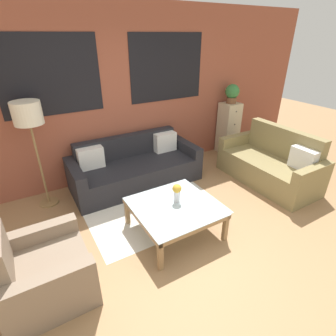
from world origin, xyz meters
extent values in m
plane|color=#9E754C|center=(0.00, 0.00, 0.00)|extent=(16.00, 16.00, 0.00)
cube|color=brown|center=(0.00, 2.44, 1.40)|extent=(8.40, 0.08, 2.80)
cube|color=black|center=(-0.95, 2.39, 1.80)|extent=(1.40, 0.01, 1.10)
cube|color=black|center=(0.95, 2.39, 1.80)|extent=(1.40, 0.01, 1.10)
cube|color=silver|center=(-0.04, 1.17, 0.00)|extent=(1.92, 1.49, 0.00)
cube|color=#232328|center=(0.05, 1.82, 0.20)|extent=(1.82, 0.72, 0.40)
cube|color=#232328|center=(0.05, 2.26, 0.39)|extent=(1.82, 0.16, 0.78)
cube|color=#232328|center=(-0.94, 1.90, 0.29)|extent=(0.16, 0.88, 0.58)
cube|color=#232328|center=(1.04, 1.90, 0.29)|extent=(0.16, 0.88, 0.58)
cube|color=white|center=(-0.63, 2.10, 0.57)|extent=(0.40, 0.16, 0.34)
cube|color=white|center=(0.73, 2.10, 0.57)|extent=(0.40, 0.16, 0.34)
cube|color=olive|center=(1.96, 0.83, 0.21)|extent=(0.64, 1.41, 0.42)
cube|color=olive|center=(2.36, 0.83, 0.46)|extent=(0.16, 1.41, 0.92)
cube|color=olive|center=(2.04, 1.61, 0.31)|extent=(0.80, 0.14, 0.62)
cube|color=olive|center=(2.04, 0.05, 0.31)|extent=(0.80, 0.14, 0.62)
cube|color=white|center=(2.20, 0.34, 0.59)|extent=(0.16, 0.40, 0.34)
cube|color=#84705B|center=(-1.51, 0.39, 0.20)|extent=(0.64, 0.56, 0.40)
cube|color=#84705B|center=(-1.91, 0.39, 0.42)|extent=(0.16, 0.56, 0.84)
cube|color=#84705B|center=(-1.59, 0.04, 0.28)|extent=(0.80, 0.14, 0.56)
cube|color=#84705B|center=(-1.59, 0.74, 0.28)|extent=(0.80, 0.14, 0.56)
cube|color=silver|center=(-0.04, 0.53, 0.39)|extent=(1.00, 1.00, 0.01)
cube|color=#99754C|center=(-0.04, 0.06, 0.36)|extent=(1.00, 0.05, 0.05)
cube|color=#99754C|center=(-0.04, 1.00, 0.36)|extent=(1.00, 0.05, 0.05)
cube|color=#99754C|center=(-0.52, 0.53, 0.36)|extent=(0.05, 1.00, 0.05)
cube|color=#99754C|center=(0.43, 0.53, 0.36)|extent=(0.05, 1.00, 0.05)
cube|color=#99754C|center=(-0.50, 0.07, 0.19)|extent=(0.05, 0.05, 0.39)
cube|color=#99754C|center=(0.42, 0.07, 0.19)|extent=(0.06, 0.05, 0.39)
cube|color=#99754C|center=(-0.50, 0.99, 0.19)|extent=(0.05, 0.06, 0.39)
cube|color=#99754C|center=(0.42, 0.99, 0.19)|extent=(0.06, 0.06, 0.39)
cylinder|color=olive|center=(-1.36, 2.06, 0.01)|extent=(0.28, 0.28, 0.02)
cylinder|color=olive|center=(-1.36, 2.06, 0.64)|extent=(0.03, 0.03, 1.24)
cylinder|color=beige|center=(-1.36, 2.06, 1.41)|extent=(0.37, 0.37, 0.30)
cube|color=#C6B793|center=(2.33, 2.19, 0.53)|extent=(0.37, 0.34, 1.07)
sphere|color=#38332D|center=(2.33, 2.01, 0.93)|extent=(0.02, 0.02, 0.02)
sphere|color=#38332D|center=(2.33, 2.01, 0.67)|extent=(0.02, 0.02, 0.02)
sphere|color=#38332D|center=(2.33, 2.01, 0.40)|extent=(0.02, 0.02, 0.02)
sphere|color=#38332D|center=(2.33, 2.01, 0.13)|extent=(0.02, 0.02, 0.02)
cylinder|color=brown|center=(2.33, 2.19, 1.12)|extent=(0.20, 0.20, 0.12)
sphere|color=#387A3D|center=(2.33, 2.19, 1.30)|extent=(0.28, 0.28, 0.28)
cylinder|color=silver|center=(0.03, 0.60, 0.48)|extent=(0.08, 0.08, 0.16)
sphere|color=gold|center=(0.03, 0.60, 0.60)|extent=(0.12, 0.12, 0.12)
camera|label=1|loc=(-1.49, -1.76, 2.33)|focal=28.00mm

